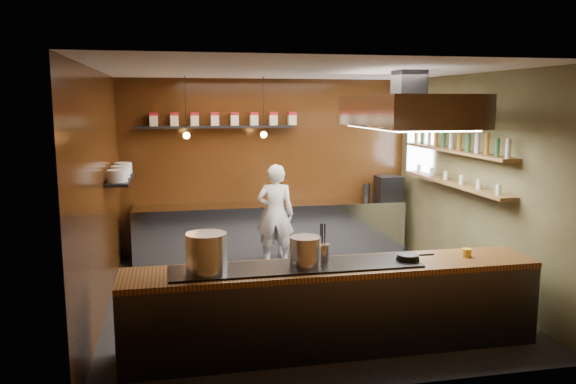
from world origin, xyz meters
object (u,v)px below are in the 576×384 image
object	(u,v)px
extractor_hood	(408,110)
stockpot_large	(207,253)
chef	(276,214)
stockpot_small	(305,251)
espresso_machine	(388,188)

from	to	relation	value
extractor_hood	stockpot_large	size ratio (longest dim) A/B	4.92
extractor_hood	chef	size ratio (longest dim) A/B	1.23
stockpot_large	stockpot_small	xyz separation A→B (m)	(1.01, 0.02, -0.05)
extractor_hood	espresso_machine	world-z (taller)	extractor_hood
stockpot_large	espresso_machine	distance (m)	5.11
stockpot_small	espresso_machine	world-z (taller)	espresso_machine
extractor_hood	chef	distance (m)	3.00
espresso_machine	chef	world-z (taller)	chef
stockpot_small	espresso_machine	distance (m)	4.48
extractor_hood	stockpot_small	xyz separation A→B (m)	(-1.61, -1.22, -1.41)
extractor_hood	stockpot_small	size ratio (longest dim) A/B	6.15
stockpot_small	espresso_machine	size ratio (longest dim) A/B	0.77
extractor_hood	espresso_machine	bearing A→B (deg)	72.61
stockpot_small	stockpot_large	bearing A→B (deg)	-179.09
extractor_hood	stockpot_large	distance (m)	3.21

